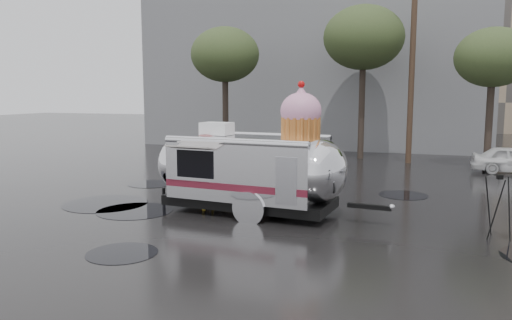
% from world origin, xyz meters
% --- Properties ---
extents(ground, '(120.00, 120.00, 0.00)m').
position_xyz_m(ground, '(0.00, 0.00, 0.00)').
color(ground, black).
rests_on(ground, ground).
extents(puddles, '(14.56, 10.12, 0.01)m').
position_xyz_m(puddles, '(-2.82, 1.36, 0.01)').
color(puddles, black).
rests_on(puddles, ground).
extents(grey_building, '(22.00, 12.00, 13.00)m').
position_xyz_m(grey_building, '(-4.00, 24.00, 6.50)').
color(grey_building, slate).
rests_on(grey_building, ground).
extents(utility_pole, '(1.60, 0.28, 9.00)m').
position_xyz_m(utility_pole, '(2.50, 14.00, 4.62)').
color(utility_pole, '#473323').
rests_on(utility_pole, ground).
extents(tree_left, '(3.64, 3.64, 6.95)m').
position_xyz_m(tree_left, '(-7.00, 13.00, 5.48)').
color(tree_left, '#382D26').
rests_on(tree_left, ground).
extents(tree_mid, '(4.20, 4.20, 8.03)m').
position_xyz_m(tree_mid, '(0.00, 15.00, 6.34)').
color(tree_mid, '#382D26').
rests_on(tree_mid, ground).
extents(tree_right, '(3.36, 3.36, 6.42)m').
position_xyz_m(tree_right, '(6.00, 13.00, 5.06)').
color(tree_right, '#382D26').
rests_on(tree_right, ground).
extents(barricade_row, '(4.30, 0.80, 1.00)m').
position_xyz_m(barricade_row, '(-5.55, 9.96, 0.52)').
color(barricade_row, '#473323').
rests_on(barricade_row, ground).
extents(airstream_trailer, '(7.27, 2.97, 3.92)m').
position_xyz_m(airstream_trailer, '(-1.60, 1.60, 1.38)').
color(airstream_trailer, silver).
rests_on(airstream_trailer, ground).
extents(person_left, '(0.70, 0.69, 1.64)m').
position_xyz_m(person_left, '(-2.97, 1.52, 0.82)').
color(person_left, gold).
rests_on(person_left, ground).
extents(umbrella_pink, '(1.18, 1.18, 2.36)m').
position_xyz_m(umbrella_pink, '(-2.97, 1.52, 1.95)').
color(umbrella_pink, '#CD7E82').
rests_on(umbrella_pink, ground).
extents(tripod, '(0.63, 0.63, 1.58)m').
position_xyz_m(tripod, '(4.90, 0.97, 0.94)').
color(tripod, black).
rests_on(tripod, ground).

